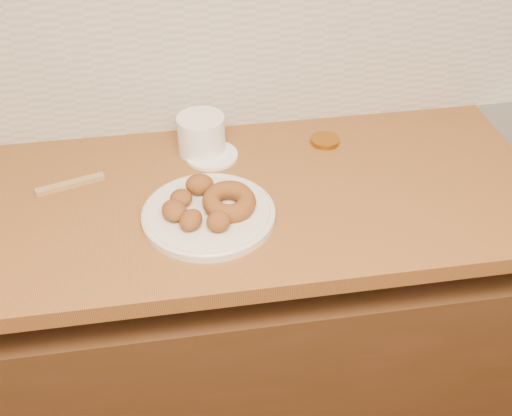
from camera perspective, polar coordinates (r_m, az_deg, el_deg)
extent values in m
cube|color=#4D2C1A|center=(1.84, 5.03, -10.79)|extent=(3.60, 0.60, 0.77)
cube|color=brown|center=(1.49, -18.89, -0.90)|extent=(2.30, 0.62, 0.04)
cube|color=beige|center=(1.60, 4.16, 17.26)|extent=(3.60, 0.02, 0.60)
cylinder|color=silver|center=(1.38, -4.23, -0.61)|extent=(0.29, 0.29, 0.02)
torus|color=brown|center=(1.37, -2.42, 0.60)|extent=(0.16, 0.16, 0.05)
ellipsoid|color=brown|center=(1.39, -6.67, 0.88)|extent=(0.06, 0.06, 0.03)
ellipsoid|color=brown|center=(1.36, -7.28, -0.20)|extent=(0.07, 0.07, 0.04)
ellipsoid|color=brown|center=(1.33, -5.80, -1.05)|extent=(0.07, 0.07, 0.04)
ellipsoid|color=brown|center=(1.32, -3.37, -1.19)|extent=(0.05, 0.05, 0.04)
ellipsoid|color=brown|center=(1.42, -5.04, 2.12)|extent=(0.07, 0.06, 0.04)
cylinder|color=white|center=(1.57, -4.88, 6.51)|extent=(0.13, 0.13, 0.10)
cylinder|color=white|center=(1.57, -3.96, 4.69)|extent=(0.14, 0.14, 0.01)
cylinder|color=#A76B19|center=(1.63, 6.15, 5.99)|extent=(0.09, 0.09, 0.01)
cube|color=#A8824C|center=(1.53, -16.18, 2.04)|extent=(0.16, 0.06, 0.01)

